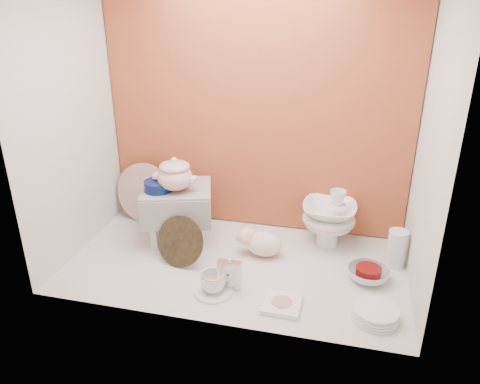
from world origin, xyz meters
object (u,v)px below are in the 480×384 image
(step_stool, at_px, (178,213))
(plush_pig, at_px, (264,243))
(gold_rim_teacup, at_px, (213,282))
(dinner_plate_stack, at_px, (376,314))
(mantel_clock, at_px, (230,273))
(porcelain_tower, at_px, (329,217))
(floral_platter, at_px, (144,193))
(crystal_bowl, at_px, (368,274))
(soup_tureen, at_px, (175,174))
(blue_white_vase, at_px, (161,203))

(step_stool, height_order, plush_pig, step_stool)
(gold_rim_teacup, bearing_deg, dinner_plate_stack, -1.50)
(mantel_clock, distance_m, porcelain_tower, 0.72)
(floral_platter, xyz_separation_m, dinner_plate_stack, (1.42, -0.67, -0.16))
(floral_platter, distance_m, plush_pig, 0.87)
(crystal_bowl, bearing_deg, step_stool, 170.73)
(step_stool, bearing_deg, plush_pig, -25.10)
(floral_platter, relative_size, dinner_plate_stack, 1.81)
(soup_tureen, xyz_separation_m, plush_pig, (0.51, -0.03, -0.35))
(soup_tureen, distance_m, plush_pig, 0.62)
(mantel_clock, distance_m, crystal_bowl, 0.71)
(soup_tureen, bearing_deg, crystal_bowl, -7.14)
(soup_tureen, bearing_deg, dinner_plate_stack, -22.08)
(step_stool, xyz_separation_m, dinner_plate_stack, (1.13, -0.50, -0.14))
(floral_platter, distance_m, dinner_plate_stack, 1.58)
(soup_tureen, bearing_deg, mantel_clock, -42.23)
(dinner_plate_stack, xyz_separation_m, crystal_bowl, (-0.03, 0.32, 0.00))
(step_stool, xyz_separation_m, floral_platter, (-0.29, 0.18, 0.02))
(floral_platter, xyz_separation_m, crystal_bowl, (1.39, -0.36, -0.16))
(mantel_clock, height_order, plush_pig, mantel_clock)
(soup_tureen, relative_size, porcelain_tower, 0.69)
(mantel_clock, xyz_separation_m, plush_pig, (0.10, 0.34, -0.01))
(soup_tureen, distance_m, dinner_plate_stack, 1.27)
(mantel_clock, height_order, dinner_plate_stack, mantel_clock)
(floral_platter, bearing_deg, plush_pig, -17.06)
(dinner_plate_stack, bearing_deg, floral_platter, 154.62)
(mantel_clock, bearing_deg, dinner_plate_stack, -6.47)
(blue_white_vase, distance_m, gold_rim_teacup, 0.83)
(crystal_bowl, relative_size, porcelain_tower, 0.61)
(porcelain_tower, bearing_deg, plush_pig, -146.92)
(step_stool, bearing_deg, porcelain_tower, -7.66)
(floral_platter, height_order, crystal_bowl, floral_platter)
(mantel_clock, bearing_deg, floral_platter, 140.31)
(floral_platter, relative_size, plush_pig, 1.47)
(soup_tureen, relative_size, dinner_plate_stack, 1.13)
(step_stool, distance_m, blue_white_vase, 0.24)
(step_stool, relative_size, porcelain_tower, 1.12)
(mantel_clock, bearing_deg, blue_white_vase, 135.84)
(floral_platter, bearing_deg, soup_tureen, -35.87)
(floral_platter, xyz_separation_m, blue_white_vase, (0.12, -0.01, -0.05))
(plush_pig, relative_size, crystal_bowl, 1.22)
(crystal_bowl, height_order, porcelain_tower, porcelain_tower)
(gold_rim_teacup, xyz_separation_m, dinner_plate_stack, (0.77, -0.02, -0.03))
(step_stool, distance_m, dinner_plate_stack, 1.24)
(plush_pig, bearing_deg, crystal_bowl, 7.94)
(floral_platter, xyz_separation_m, mantel_clock, (0.72, -0.59, -0.10))
(soup_tureen, height_order, gold_rim_teacup, soup_tureen)
(porcelain_tower, bearing_deg, step_stool, -170.47)
(step_stool, distance_m, crystal_bowl, 1.12)
(floral_platter, relative_size, porcelain_tower, 1.10)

